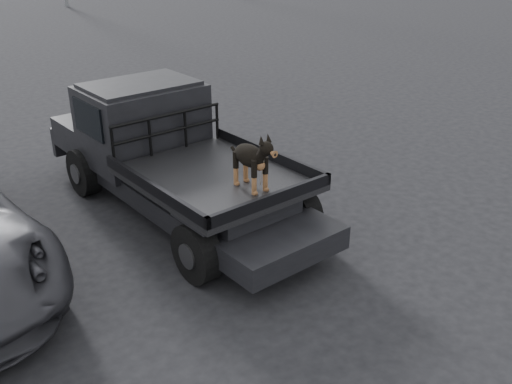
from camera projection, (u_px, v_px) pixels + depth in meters
ground at (264, 237)px, 7.96m from camera, size 120.00×120.00×0.00m
flatbed_ute at (178, 184)px, 8.47m from camera, size 2.00×5.40×0.92m
ute_cab at (142, 111)px, 8.75m from camera, size 1.72×1.30×0.88m
headache_rack at (168, 133)px, 8.30m from camera, size 1.80×0.08×0.55m
dog at (251, 161)px, 7.09m from camera, size 0.32×0.60×0.74m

